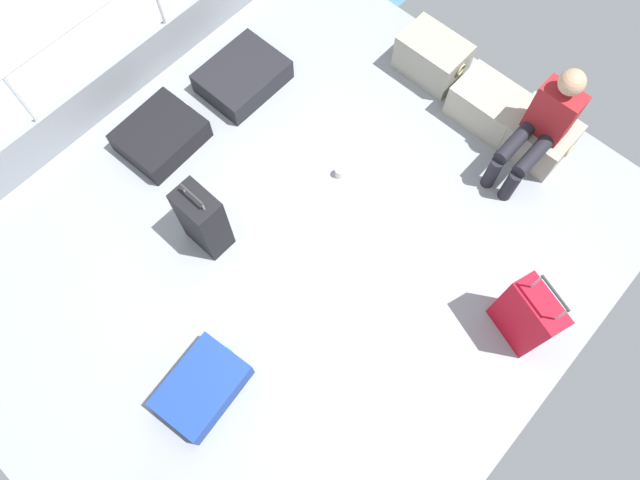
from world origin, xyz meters
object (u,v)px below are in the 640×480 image
Objects in this scene: cargo_crate_0 at (432,57)px; suitcase_0 at (526,317)px; paper_cup at (340,172)px; cargo_crate_1 at (487,105)px; suitcase_1 at (202,388)px; passenger_seated at (542,125)px; cargo_crate_2 at (539,137)px; suitcase_3 at (203,220)px; suitcase_4 at (161,136)px; suitcase_5 at (243,76)px.

suitcase_0 is (2.01, -1.51, 0.15)m from cargo_crate_0.
suitcase_0 is 1.91m from paper_cup.
cargo_crate_1 is 3.36m from suitcase_1.
suitcase_1 is at bearing -91.46° from cargo_crate_1.
cargo_crate_2 is at bearing 90.00° from passenger_seated.
suitcase_1 is (0.59, -3.43, -0.08)m from cargo_crate_0.
passenger_seated is at bearing 57.71° from suitcase_3.
suitcase_5 is at bearing 85.43° from suitcase_4.
passenger_seated is (1.20, -0.23, 0.35)m from cargo_crate_0.
suitcase_5 is at bearing -156.26° from passenger_seated.
cargo_crate_0 is 1.74m from suitcase_5.
cargo_crate_1 is at bearing 47.86° from suitcase_4.
cargo_crate_0 reaches higher than paper_cup.
cargo_crate_1 is at bearing 69.10° from suitcase_3.
passenger_seated is 3.17m from suitcase_4.
suitcase_1 is 2.22m from suitcase_4.
suitcase_1 is (-0.09, -3.36, -0.06)m from cargo_crate_1.
cargo_crate_0 is 1.20m from cargo_crate_2.
cargo_crate_0 is 0.92× the size of suitcase_1.
cargo_crate_0 is 0.70× the size of suitcase_0.
suitcase_4 is (-2.45, -1.97, -0.44)m from passenger_seated.
suitcase_5 is (-2.37, -1.22, -0.07)m from cargo_crate_2.
suitcase_0 reaches higher than paper_cup.
suitcase_5 reaches higher than paper_cup.
cargo_crate_2 is 0.75× the size of suitcase_5.
passenger_seated reaches higher than paper_cup.
passenger_seated is 3.29m from suitcase_1.
cargo_crate_0 is at bearing 95.08° from paper_cup.
paper_cup is at bearing -5.45° from suitcase_5.
suitcase_0 is (0.81, -1.28, -0.20)m from passenger_seated.
cargo_crate_1 reaches higher than suitcase_4.
suitcase_3 is 1.59m from suitcase_5.
passenger_seated reaches higher than suitcase_3.
suitcase_0 is 3.20m from suitcase_5.
cargo_crate_1 is (0.68, -0.07, -0.02)m from cargo_crate_0.
cargo_crate_0 is at bearing 169.06° from passenger_seated.
suitcase_5 is at bearing -147.03° from cargo_crate_1.
cargo_crate_2 is at bearing 27.23° from suitcase_5.
suitcase_4 is at bearing -168.02° from suitcase_0.
cargo_crate_0 is 0.84× the size of suitcase_5.
cargo_crate_0 is 1.12× the size of cargo_crate_2.
suitcase_4 is (-2.45, -2.15, -0.07)m from cargo_crate_2.
paper_cup is at bearing -112.68° from cargo_crate_1.
suitcase_3 reaches higher than suitcase_4.
cargo_crate_2 reaches higher than suitcase_1.
suitcase_3 is at bearing -122.29° from passenger_seated.
cargo_crate_0 is 0.99× the size of cargo_crate_1.
suitcase_1 reaches higher than paper_cup.
paper_cup is (1.37, 0.80, -0.06)m from suitcase_4.
paper_cup is (0.39, 1.16, -0.29)m from suitcase_3.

